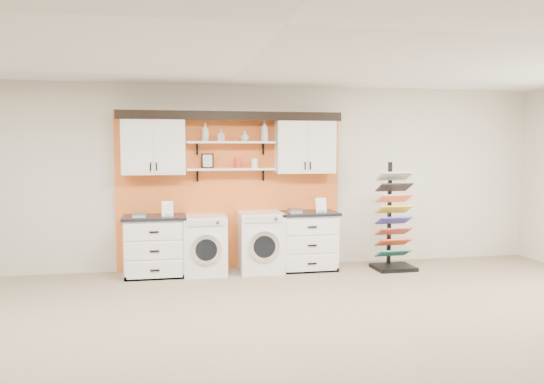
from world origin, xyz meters
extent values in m
plane|color=gray|center=(0.00, 0.00, 0.00)|extent=(10.00, 10.00, 0.00)
plane|color=white|center=(0.00, 0.00, 2.80)|extent=(10.00, 10.00, 0.00)
plane|color=beige|center=(0.00, 4.00, 1.40)|extent=(10.00, 0.00, 10.00)
cube|color=orange|center=(0.00, 3.96, 1.20)|extent=(3.40, 0.07, 2.40)
cube|color=white|center=(-1.13, 3.80, 1.88)|extent=(0.90, 0.34, 0.84)
cube|color=white|center=(-1.35, 3.62, 1.88)|extent=(0.42, 0.01, 0.78)
cube|color=white|center=(-0.91, 3.62, 1.88)|extent=(0.42, 0.01, 0.78)
cube|color=white|center=(1.13, 3.80, 1.88)|extent=(0.90, 0.34, 0.84)
cube|color=white|center=(0.91, 3.62, 1.88)|extent=(0.42, 0.01, 0.78)
cube|color=white|center=(1.35, 3.62, 1.88)|extent=(0.42, 0.01, 0.78)
cube|color=white|center=(0.00, 3.80, 1.53)|extent=(1.32, 0.28, 0.03)
cube|color=white|center=(0.00, 3.80, 1.93)|extent=(1.32, 0.28, 0.03)
cube|color=black|center=(0.00, 3.82, 2.33)|extent=(3.30, 0.40, 0.10)
cube|color=black|center=(0.00, 3.63, 2.27)|extent=(3.30, 0.04, 0.04)
cube|color=black|center=(-0.35, 3.85, 1.66)|extent=(0.18, 0.02, 0.22)
cube|color=beige|center=(-0.35, 3.84, 1.66)|extent=(0.14, 0.01, 0.18)
cylinder|color=red|center=(0.10, 3.80, 1.62)|extent=(0.11, 0.11, 0.16)
cylinder|color=silver|center=(0.35, 3.80, 1.61)|extent=(0.10, 0.10, 0.14)
cube|color=white|center=(-1.13, 3.65, 0.42)|extent=(0.84, 0.60, 0.84)
cube|color=black|center=(-1.13, 3.38, 0.03)|extent=(0.84, 0.06, 0.07)
cube|color=black|center=(-1.13, 3.65, 0.85)|extent=(0.89, 0.66, 0.04)
cube|color=white|center=(-1.13, 3.34, 0.69)|extent=(0.76, 0.02, 0.23)
cube|color=white|center=(-1.13, 3.34, 0.42)|extent=(0.76, 0.02, 0.23)
cube|color=white|center=(-1.13, 3.34, 0.15)|extent=(0.76, 0.02, 0.23)
cube|color=white|center=(1.13, 3.65, 0.42)|extent=(0.84, 0.60, 0.84)
cube|color=black|center=(1.13, 3.38, 0.03)|extent=(0.84, 0.06, 0.07)
cube|color=black|center=(1.13, 3.65, 0.86)|extent=(0.90, 0.66, 0.04)
cube|color=white|center=(1.13, 3.34, 0.69)|extent=(0.77, 0.02, 0.23)
cube|color=white|center=(1.13, 3.34, 0.42)|extent=(0.77, 0.02, 0.23)
cube|color=white|center=(1.13, 3.34, 0.15)|extent=(0.77, 0.02, 0.23)
cube|color=white|center=(-0.42, 3.65, 0.43)|extent=(0.62, 0.66, 0.86)
cube|color=silver|center=(-0.42, 3.31, 0.80)|extent=(0.52, 0.02, 0.09)
cylinder|color=silver|center=(-0.42, 3.31, 0.42)|extent=(0.43, 0.05, 0.43)
cylinder|color=black|center=(-0.42, 3.29, 0.42)|extent=(0.31, 0.03, 0.31)
cube|color=white|center=(0.41, 3.65, 0.45)|extent=(0.64, 0.66, 0.89)
cube|color=silver|center=(0.41, 3.31, 0.83)|extent=(0.54, 0.02, 0.09)
cylinder|color=silver|center=(0.41, 3.31, 0.43)|extent=(0.45, 0.05, 0.45)
cylinder|color=black|center=(0.41, 3.29, 0.43)|extent=(0.32, 0.03, 0.32)
cube|color=black|center=(2.42, 3.37, 0.03)|extent=(0.60, 0.51, 0.06)
cube|color=black|center=(2.42, 3.55, 0.84)|extent=(0.05, 0.05, 1.58)
cube|color=#20786B|center=(2.42, 3.39, 0.25)|extent=(0.50, 0.29, 0.14)
cube|color=#E5421A|center=(2.42, 3.39, 0.41)|extent=(0.50, 0.29, 0.14)
cube|color=brown|center=(2.42, 3.39, 0.58)|extent=(0.50, 0.29, 0.14)
cube|color=#373CC1|center=(2.42, 3.39, 0.75)|extent=(0.50, 0.29, 0.14)
cube|color=yellow|center=(2.42, 3.39, 0.92)|extent=(0.50, 0.29, 0.14)
cube|color=#FF7771|center=(2.42, 3.39, 1.09)|extent=(0.50, 0.29, 0.14)
cube|color=black|center=(2.42, 3.39, 1.25)|extent=(0.50, 0.29, 0.14)
cube|color=silver|center=(2.42, 3.39, 1.42)|extent=(0.50, 0.29, 0.14)
imported|color=silver|center=(-0.38, 3.80, 2.08)|extent=(0.13, 0.13, 0.26)
imported|color=silver|center=(-0.15, 3.80, 2.03)|extent=(0.11, 0.11, 0.17)
imported|color=silver|center=(0.20, 3.80, 2.02)|extent=(0.15, 0.15, 0.16)
imported|color=silver|center=(0.51, 3.80, 2.10)|extent=(0.17, 0.17, 0.31)
camera|label=1|loc=(-0.88, -4.09, 1.84)|focal=35.00mm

